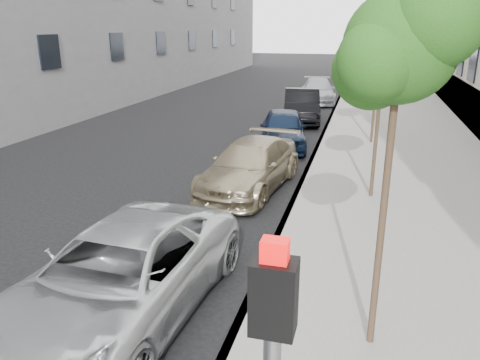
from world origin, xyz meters
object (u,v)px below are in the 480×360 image
at_px(tree_mid, 385,55).
at_px(suv, 250,166).
at_px(sedan_blue, 283,129).
at_px(minivan, 120,277).
at_px(tree_near, 403,47).
at_px(sedan_black, 302,106).
at_px(tree_far, 382,33).
at_px(sedan_rear, 318,91).

height_order(tree_mid, suv, tree_mid).
distance_m(tree_mid, sedan_blue, 7.08).
distance_m(minivan, sedan_blue, 12.06).
xyz_separation_m(tree_near, tree_mid, (-0.00, 6.50, -0.45)).
xyz_separation_m(tree_mid, minivan, (-3.98, -6.73, -3.16)).
distance_m(sedan_blue, sedan_black, 5.41).
bearing_deg(tree_mid, tree_near, -90.00).
xyz_separation_m(suv, sedan_blue, (0.06, 5.21, 0.04)).
relative_size(tree_far, sedan_blue, 1.14).
bearing_deg(tree_near, minivan, -176.71).
bearing_deg(sedan_rear, sedan_blue, -98.37).
distance_m(tree_near, suv, 8.32).
bearing_deg(minivan, tree_far, 76.78).
relative_size(minivan, suv, 1.12).
bearing_deg(tree_far, tree_near, -90.00).
relative_size(tree_far, sedan_black, 1.03).
bearing_deg(tree_far, sedan_rear, 107.23).
height_order(tree_far, sedan_blue, tree_far).
bearing_deg(sedan_black, tree_mid, -80.56).
bearing_deg(minivan, tree_near, 6.82).
height_order(tree_near, sedan_blue, tree_near).
height_order(suv, sedan_rear, sedan_rear).
distance_m(tree_far, sedan_blue, 5.11).
bearing_deg(suv, tree_far, 68.74).
relative_size(tree_far, suv, 1.03).
height_order(sedan_blue, sedan_black, sedan_black).
bearing_deg(sedan_blue, minivan, -102.47).
bearing_deg(tree_mid, sedan_rear, 100.93).
bearing_deg(sedan_rear, suv, -98.41).
bearing_deg(sedan_rear, sedan_black, -98.85).
relative_size(minivan, sedan_blue, 1.25).
bearing_deg(sedan_blue, tree_far, 9.08).
height_order(tree_near, sedan_black, tree_near).
xyz_separation_m(tree_mid, sedan_black, (-3.44, 10.73, -3.11)).
relative_size(sedan_blue, sedan_rear, 0.88).
bearing_deg(tree_far, sedan_blue, -161.04).
bearing_deg(sedan_blue, sedan_black, 80.17).
xyz_separation_m(sedan_blue, sedan_black, (-0.01, 5.41, 0.06)).
bearing_deg(sedan_black, tree_far, -59.20).
distance_m(tree_mid, tree_far, 6.51).
bearing_deg(tree_mid, tree_far, 90.00).
relative_size(tree_mid, sedan_blue, 1.05).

